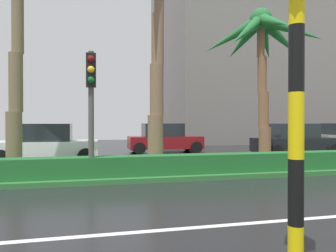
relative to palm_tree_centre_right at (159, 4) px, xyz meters
The scene contains 8 objects.
palm_tree_centre_right is the anchor object (origin of this frame).
palm_tree_mid_right 4.42m from the palm_tree_centre_right, ahead, with size 4.48×4.94×6.27m.
traffic_signal_median_right 4.89m from the palm_tree_centre_right, 137.16° to the right, with size 0.28×0.43×3.68m.
traffic_signal_foreground 9.41m from the palm_tree_centre_right, 92.24° to the right, with size 0.28×0.43×4.16m.
car_in_traffic_third 7.63m from the palm_tree_centre_right, 145.33° to the left, with size 4.30×2.02×1.72m.
car_in_traffic_fourth 8.68m from the palm_tree_centre_right, 75.83° to the left, with size 4.30×2.02×1.72m.
car_in_traffic_fifth 10.07m from the palm_tree_centre_right, 21.37° to the left, with size 4.30×2.02×1.72m.
building_far_right 23.42m from the palm_tree_centre_right, 52.46° to the left, with size 19.76×14.48×17.72m.
Camera 1 is at (4.55, -3.05, 1.77)m, focal length 33.85 mm.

